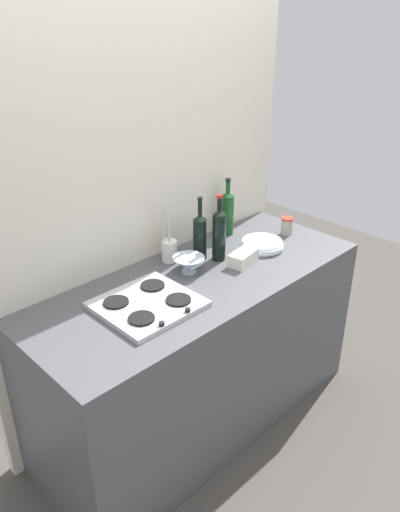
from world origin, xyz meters
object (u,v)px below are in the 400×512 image
object	(u,v)px
wine_bottle_mid_left	(219,234)
stovetop_hob	(148,304)
condiment_jar_front	(287,226)
wine_bottle_mid_right	(200,235)
plate_stack	(263,245)
mixing_bowl	(188,264)
utensil_crock	(169,248)
wine_bottle_leftmost	(227,212)
butter_dish	(243,258)

from	to	relation	value
wine_bottle_mid_left	stovetop_hob	bearing A→B (deg)	-169.96
condiment_jar_front	wine_bottle_mid_right	bearing A→B (deg)	166.74
wine_bottle_mid_left	plate_stack	bearing A→B (deg)	-17.13
stovetop_hob	mixing_bowl	size ratio (longest dim) A/B	2.59
stovetop_hob	plate_stack	world-z (taller)	plate_stack
utensil_crock	wine_bottle_mid_left	bearing A→B (deg)	-40.94
wine_bottle_mid_right	utensil_crock	size ratio (longest dim) A/B	1.11
wine_bottle_mid_left	wine_bottle_mid_right	bearing A→B (deg)	124.93
wine_bottle_leftmost	wine_bottle_mid_right	distance (m)	0.35
wine_bottle_mid_right	condiment_jar_front	size ratio (longest dim) A/B	3.34
stovetop_hob	wine_bottle_mid_right	distance (m)	0.55
stovetop_hob	plate_stack	xyz separation A→B (m)	(0.83, 0.02, 0.01)
wine_bottle_leftmost	condiment_jar_front	bearing A→B (deg)	-45.14
stovetop_hob	plate_stack	size ratio (longest dim) A/B	1.84
plate_stack	utensil_crock	size ratio (longest dim) A/B	0.74
condiment_jar_front	utensil_crock	bearing A→B (deg)	162.60
stovetop_hob	mixing_bowl	xyz separation A→B (m)	(0.35, 0.10, 0.03)
wine_bottle_mid_left	condiment_jar_front	xyz separation A→B (m)	(0.52, -0.05, -0.09)
mixing_bowl	condiment_jar_front	xyz separation A→B (m)	(0.74, -0.06, 0.01)
mixing_bowl	stovetop_hob	bearing A→B (deg)	-163.21
wine_bottle_leftmost	utensil_crock	distance (m)	0.48
mixing_bowl	utensil_crock	xyz separation A→B (m)	(0.02, 0.17, 0.02)
mixing_bowl	wine_bottle_mid_right	bearing A→B (deg)	25.89
wine_bottle_mid_left	condiment_jar_front	world-z (taller)	wine_bottle_mid_left
wine_bottle_leftmost	wine_bottle_mid_right	bearing A→B (deg)	-161.47
stovetop_hob	wine_bottle_mid_left	xyz separation A→B (m)	(0.56, 0.10, 0.13)
wine_bottle_mid_right	utensil_crock	bearing A→B (deg)	147.59
butter_dish	stovetop_hob	bearing A→B (deg)	177.73
wine_bottle_mid_left	butter_dish	size ratio (longest dim) A/B	2.12
plate_stack	utensil_crock	xyz separation A→B (m)	(-0.46, 0.25, 0.05)
condiment_jar_front	mixing_bowl	bearing A→B (deg)	175.45
condiment_jar_front	stovetop_hob	bearing A→B (deg)	-177.57
wine_bottle_mid_left	condiment_jar_front	distance (m)	0.53
plate_stack	wine_bottle_mid_right	bearing A→B (deg)	153.09
stovetop_hob	wine_bottle_leftmost	size ratio (longest dim) A/B	1.25
wine_bottle_leftmost	wine_bottle_mid_left	bearing A→B (deg)	-144.80
mixing_bowl	utensil_crock	distance (m)	0.17
plate_stack	stovetop_hob	bearing A→B (deg)	-178.78
plate_stack	wine_bottle_mid_left	world-z (taller)	wine_bottle_mid_left
mixing_bowl	utensil_crock	world-z (taller)	utensil_crock
plate_stack	wine_bottle_mid_right	distance (m)	0.38
plate_stack	wine_bottle_mid_left	size ratio (longest dim) A/B	0.63
wine_bottle_mid_left	mixing_bowl	distance (m)	0.24
wine_bottle_mid_right	condiment_jar_front	world-z (taller)	wine_bottle_mid_right
wine_bottle_leftmost	mixing_bowl	xyz separation A→B (m)	(-0.49, -0.19, -0.09)
butter_dish	utensil_crock	xyz separation A→B (m)	(-0.25, 0.29, 0.04)
mixing_bowl	butter_dish	xyz separation A→B (m)	(0.27, -0.13, -0.01)
butter_dish	plate_stack	bearing A→B (deg)	11.16
wine_bottle_leftmost	butter_dish	bearing A→B (deg)	-124.89
wine_bottle_leftmost	mixing_bowl	world-z (taller)	wine_bottle_leftmost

